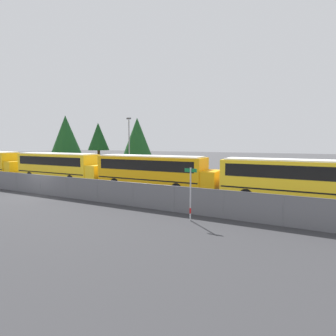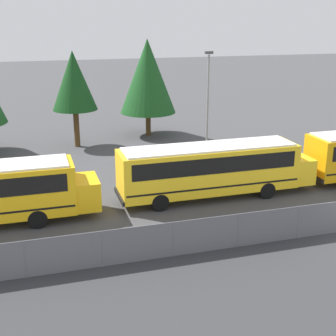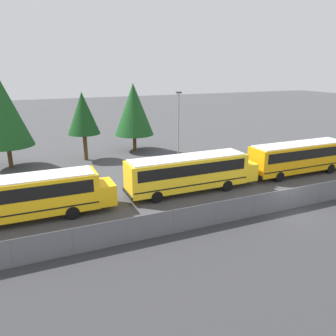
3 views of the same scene
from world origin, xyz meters
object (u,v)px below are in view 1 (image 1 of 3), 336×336
at_px(school_bus_4, 153,169).
at_px(tree_2, 137,137).
at_px(tree_1, 66,134).
at_px(street_sign, 190,193).
at_px(school_bus_5, 300,178).
at_px(light_pole, 129,143).
at_px(school_bus_3, 59,164).
at_px(tree_0, 98,137).

relative_size(school_bus_4, tree_2, 1.41).
bearing_deg(tree_1, street_sign, -32.60).
xyz_separation_m(school_bus_4, school_bus_5, (11.99, -0.14, 0.00)).
relative_size(street_sign, light_pole, 0.38).
bearing_deg(school_bus_3, school_bus_4, 0.34).
height_order(light_pole, tree_0, light_pole).
bearing_deg(light_pole, tree_0, 154.56).
relative_size(school_bus_4, tree_1, 1.27).
relative_size(school_bus_4, street_sign, 3.98).
height_order(street_sign, light_pole, light_pole).
height_order(school_bus_3, light_pole, light_pole).
bearing_deg(school_bus_5, school_bus_3, 179.84).
xyz_separation_m(school_bus_4, tree_2, (-11.93, 15.42, 3.31)).
bearing_deg(street_sign, school_bus_3, 158.68).
bearing_deg(school_bus_3, tree_2, 89.48).
relative_size(school_bus_5, street_sign, 3.98).
height_order(school_bus_5, tree_2, tree_2).
bearing_deg(school_bus_4, school_bus_5, -0.67).
xyz_separation_m(school_bus_3, street_sign, (18.77, -7.32, -0.29)).
bearing_deg(school_bus_4, school_bus_3, -179.66).
relative_size(school_bus_3, street_sign, 3.98).
bearing_deg(light_pole, tree_2, 114.80).
relative_size(school_bus_3, tree_0, 1.54).
bearing_deg(tree_2, school_bus_4, -52.28).
bearing_deg(school_bus_5, school_bus_4, 179.33).
bearing_deg(tree_2, tree_1, -172.51).
bearing_deg(tree_1, school_bus_3, -44.22).
xyz_separation_m(street_sign, tree_2, (-18.63, 22.82, 3.60)).
height_order(school_bus_5, tree_0, tree_0).
height_order(school_bus_5, tree_1, tree_1).
xyz_separation_m(street_sign, tree_1, (-32.78, 20.96, 4.17)).
xyz_separation_m(tree_0, tree_1, (-7.74, 0.15, 0.48)).
bearing_deg(street_sign, light_pole, 133.73).
bearing_deg(school_bus_4, street_sign, -47.84).
height_order(school_bus_4, tree_0, tree_0).
distance_m(school_bus_4, street_sign, 9.98).
distance_m(tree_0, tree_2, 6.72).
bearing_deg(school_bus_5, tree_0, 155.91).
xyz_separation_m(tree_0, tree_2, (6.41, 2.01, -0.09)).
height_order(school_bus_4, tree_1, tree_1).
distance_m(street_sign, tree_0, 32.77).
xyz_separation_m(school_bus_4, street_sign, (6.70, -7.40, -0.29)).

